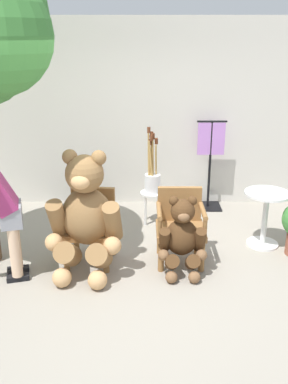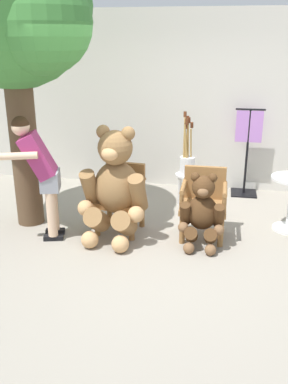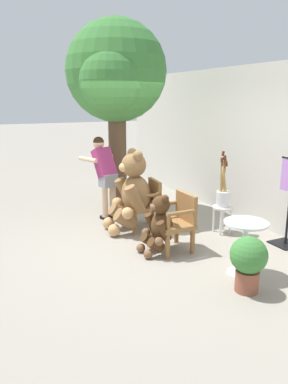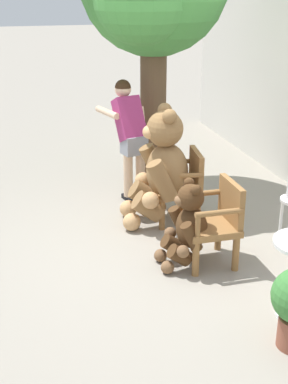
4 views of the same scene
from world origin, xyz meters
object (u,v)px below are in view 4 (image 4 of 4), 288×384
wooden_chair_right (215,220)px  teddy_bear_small (187,225)px  teddy_bear_large (161,167)px  person_visitor (130,130)px  wooden_chair_left (182,184)px

wooden_chair_right → teddy_bear_small: size_ratio=0.95×
teddy_bear_small → teddy_bear_large: bearing=178.2°
wooden_chair_right → person_visitor: person_visitor is taller
teddy_bear_small → person_visitor: size_ratio=0.59×
wooden_chair_left → wooden_chair_right: 1.05m
teddy_bear_small → wooden_chair_right: bearing=90.0°
wooden_chair_right → teddy_bear_large: size_ratio=0.61×
wooden_chair_right → teddy_bear_small: teddy_bear_small is taller
teddy_bear_small → person_visitor: bearing=-176.2°
wooden_chair_right → person_visitor: bearing=-167.8°
wooden_chair_left → person_visitor: bearing=-154.8°
teddy_bear_large → teddy_bear_small: (1.06, -0.03, -0.25)m
wooden_chair_left → person_visitor: person_visitor is taller
wooden_chair_left → teddy_bear_large: bearing=-93.7°
wooden_chair_left → person_visitor: (-0.89, -0.42, 0.45)m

